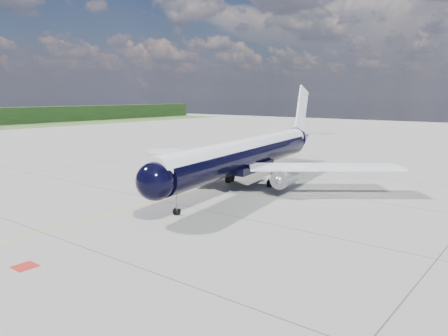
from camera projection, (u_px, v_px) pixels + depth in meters
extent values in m
plane|color=gray|center=(256.00, 176.00, 66.81)|extent=(320.00, 320.00, 0.00)
cube|color=orange|center=(237.00, 181.00, 62.93)|extent=(0.16, 160.00, 0.01)
cube|color=maroon|center=(25.00, 266.00, 31.64)|extent=(1.60, 1.60, 0.01)
cylinder|color=black|center=(246.00, 156.00, 58.70)|extent=(9.93, 37.72, 3.76)
sphere|color=black|center=(155.00, 181.00, 41.56)|extent=(4.33, 4.33, 3.76)
cone|color=black|center=(302.00, 137.00, 78.74)|extent=(4.86, 7.46, 3.76)
cylinder|color=white|center=(246.00, 149.00, 58.55)|extent=(9.44, 39.54, 2.93)
cube|color=black|center=(154.00, 176.00, 41.30)|extent=(2.54, 1.56, 0.54)
cube|color=white|center=(187.00, 156.00, 65.05)|extent=(19.60, 10.72, 0.32)
cube|color=white|center=(325.00, 167.00, 55.23)|extent=(18.09, 15.50, 0.32)
cube|color=black|center=(246.00, 166.00, 58.93)|extent=(5.74, 10.45, 0.99)
cylinder|color=#AAAAB1|center=(197.00, 169.00, 60.37)|extent=(2.94, 4.86, 2.22)
cylinder|color=#AAAAB1|center=(285.00, 178.00, 54.29)|extent=(2.94, 4.86, 2.22)
sphere|color=gray|center=(189.00, 172.00, 58.57)|extent=(1.25, 1.25, 1.09)
sphere|color=gray|center=(279.00, 180.00, 52.49)|extent=(1.25, 1.25, 1.09)
cube|color=white|center=(198.00, 164.00, 60.41)|extent=(0.74, 3.16, 1.09)
cube|color=white|center=(286.00, 171.00, 54.33)|extent=(0.74, 3.16, 1.09)
cube|color=white|center=(302.00, 109.00, 77.48)|extent=(1.35, 6.25, 8.44)
cube|color=white|center=(302.00, 133.00, 78.61)|extent=(13.22, 5.25, 0.22)
cylinder|color=gray|center=(177.00, 203.00, 45.05)|extent=(0.21, 0.21, 2.08)
cylinder|color=black|center=(175.00, 211.00, 45.29)|extent=(0.29, 0.71, 0.69)
cylinder|color=black|center=(178.00, 212.00, 45.10)|extent=(0.29, 0.71, 0.69)
cylinder|color=gray|center=(230.00, 173.00, 61.95)|extent=(0.30, 0.30, 1.88)
cylinder|color=gray|center=(271.00, 177.00, 58.96)|extent=(0.30, 0.30, 1.88)
cylinder|color=black|center=(228.00, 179.00, 61.61)|extent=(0.62, 1.15, 1.09)
cylinder|color=black|center=(232.00, 178.00, 62.56)|extent=(0.62, 1.15, 1.09)
cylinder|color=black|center=(270.00, 183.00, 58.62)|extent=(0.62, 1.15, 1.09)
cylinder|color=black|center=(273.00, 182.00, 59.56)|extent=(0.62, 1.15, 1.09)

